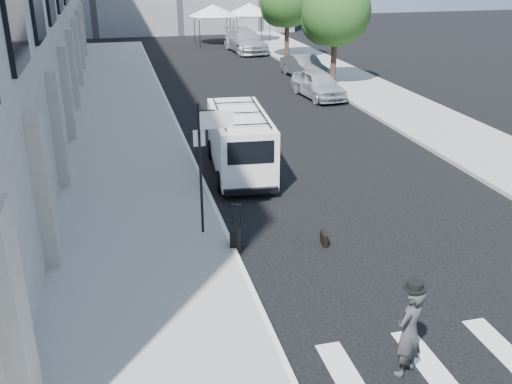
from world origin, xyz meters
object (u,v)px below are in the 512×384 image
businessman (409,331)px  parked_car_b (304,67)px  cargo_van (239,141)px  parked_car_a (318,84)px  suitcase (236,239)px  briefcase (324,238)px  parked_car_c (246,41)px

businessman → parked_car_b: bearing=-135.4°
businessman → cargo_van: bearing=-117.6°
parked_car_b → parked_car_a: bearing=-107.6°
cargo_van → parked_car_b: cargo_van is taller
suitcase → parked_car_a: parked_car_a is taller
businessman → cargo_van: (-0.60, 10.93, 0.19)m
parked_car_a → parked_car_b: 5.22m
suitcase → cargo_van: 5.87m
businessman → suitcase: (-1.97, 5.27, -0.57)m
briefcase → parked_car_b: parked_car_b is taller
businessman → suitcase: businessman is taller
briefcase → parked_car_a: 16.53m
cargo_van → parked_car_b: bearing=68.5°
suitcase → cargo_van: (1.36, 5.66, 0.76)m
briefcase → parked_car_c: parked_car_c is taller
briefcase → parked_car_b: 21.71m
briefcase → cargo_van: (-0.92, 5.93, 0.91)m
cargo_van → parked_car_a: size_ratio=1.32×
suitcase → parked_car_c: (7.52, 31.03, 0.50)m
parked_car_b → parked_car_c: bearing=89.2°
briefcase → suitcase: suitcase is taller
parked_car_c → parked_car_a: bearing=-93.4°
parked_car_b → parked_car_c: parked_car_c is taller
parked_car_a → parked_car_b: size_ratio=1.01×
suitcase → parked_car_b: size_ratio=0.29×
parked_car_a → businessman: bearing=-110.8°
parked_car_c → briefcase: bearing=-103.7°
briefcase → cargo_van: 6.07m
parked_car_c → businessman: bearing=-102.9°
suitcase → parked_car_c: parked_car_c is taller
suitcase → parked_car_b: 22.23m
businessman → parked_car_c: 36.73m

